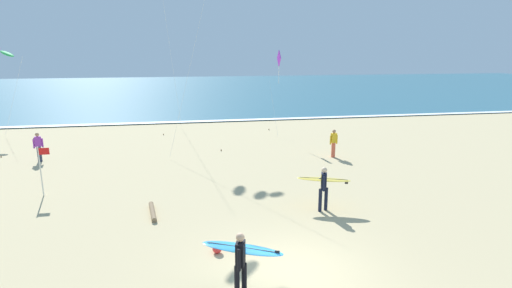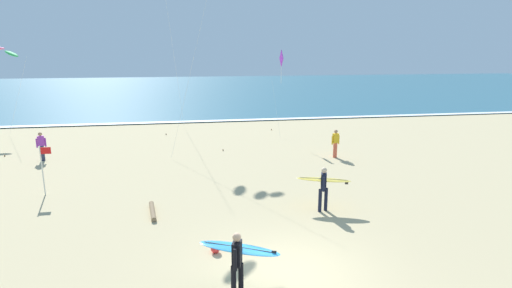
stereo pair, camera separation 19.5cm
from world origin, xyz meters
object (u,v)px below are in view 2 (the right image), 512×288
(surfer_lead, at_px, (238,255))
(kite_diamond_violet_far, at_px, (281,62))
(surfer_trailing, at_px, (324,183))
(beach_ball, at_px, (215,248))
(driftwood_log, at_px, (153,211))
(bystander_purple_top, at_px, (42,146))
(lifeguard_flag, at_px, (43,166))
(bystander_yellow_top, at_px, (335,143))

(surfer_lead, distance_m, kite_diamond_violet_far, 18.76)
(surfer_trailing, distance_m, beach_ball, 5.11)
(beach_ball, relative_size, driftwood_log, 0.17)
(surfer_trailing, bearing_deg, bystander_purple_top, 144.15)
(kite_diamond_violet_far, bearing_deg, surfer_trailing, -95.87)
(surfer_lead, bearing_deg, lifeguard_flag, 130.08)
(kite_diamond_violet_far, distance_m, bystander_yellow_top, 7.28)
(lifeguard_flag, distance_m, beach_ball, 9.10)
(beach_ball, bearing_deg, kite_diamond_violet_far, 70.13)
(kite_diamond_violet_far, bearing_deg, beach_ball, -109.87)
(surfer_lead, xyz_separation_m, kite_diamond_violet_far, (5.15, 17.56, 4.12))
(bystander_purple_top, distance_m, beach_ball, 14.70)
(kite_diamond_violet_far, height_order, lifeguard_flag, kite_diamond_violet_far)
(kite_diamond_violet_far, distance_m, beach_ball, 17.13)
(kite_diamond_violet_far, height_order, bystander_purple_top, kite_diamond_violet_far)
(kite_diamond_violet_far, distance_m, lifeguard_flag, 15.76)
(bystander_yellow_top, distance_m, lifeguard_flag, 14.54)
(driftwood_log, bearing_deg, surfer_lead, -65.79)
(surfer_lead, xyz_separation_m, driftwood_log, (-2.49, 5.55, -0.95))
(beach_ball, bearing_deg, surfer_trailing, 32.16)
(kite_diamond_violet_far, relative_size, beach_ball, 21.16)
(beach_ball, bearing_deg, lifeguard_flag, 136.91)
(bystander_yellow_top, relative_size, bystander_purple_top, 1.00)
(driftwood_log, bearing_deg, bystander_yellow_top, 34.24)
(bystander_purple_top, bearing_deg, driftwood_log, -52.88)
(surfer_trailing, distance_m, driftwood_log, 6.45)
(lifeguard_flag, bearing_deg, surfer_trailing, -17.84)
(bystander_purple_top, bearing_deg, surfer_lead, -57.54)
(surfer_trailing, xyz_separation_m, bystander_purple_top, (-12.81, 9.26, -0.23))
(bystander_purple_top, height_order, beach_ball, bystander_purple_top)
(surfer_trailing, xyz_separation_m, bystander_yellow_top, (3.20, 7.19, -0.23))
(bystander_yellow_top, xyz_separation_m, bystander_purple_top, (-16.01, 2.06, 0.00))
(surfer_trailing, height_order, beach_ball, surfer_trailing)
(surfer_lead, relative_size, surfer_trailing, 1.00)
(surfer_lead, height_order, kite_diamond_violet_far, kite_diamond_violet_far)
(surfer_lead, distance_m, surfer_trailing, 6.18)
(surfer_lead, bearing_deg, driftwood_log, 114.21)
(bystander_yellow_top, distance_m, beach_ball, 12.39)
(surfer_lead, bearing_deg, bystander_yellow_top, 59.67)
(driftwood_log, bearing_deg, lifeguard_flag, 148.32)
(surfer_trailing, distance_m, kite_diamond_violet_far, 13.44)
(kite_diamond_violet_far, bearing_deg, surfer_lead, -106.34)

